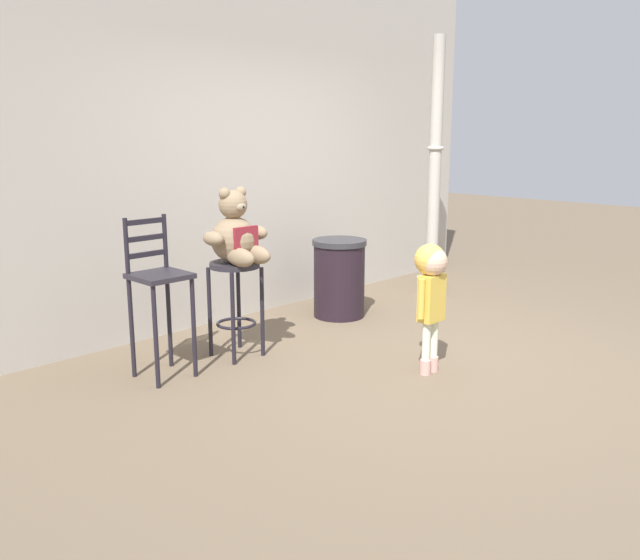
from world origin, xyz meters
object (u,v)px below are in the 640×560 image
(lamppost, at_px, (434,197))
(bar_stool_with_teddy, at_px, (235,290))
(teddy_bear, at_px, (236,236))
(trash_bin, at_px, (339,278))
(bar_chair_empty, at_px, (158,287))
(child_walking, at_px, (431,280))

(lamppost, bearing_deg, bar_stool_with_teddy, -177.85)
(teddy_bear, distance_m, trash_bin, 1.53)
(bar_stool_with_teddy, height_order, bar_chair_empty, bar_chair_empty)
(lamppost, bearing_deg, trash_bin, 175.71)
(teddy_bear, relative_size, bar_chair_empty, 0.50)
(teddy_bear, height_order, bar_chair_empty, teddy_bear)
(child_walking, bearing_deg, bar_stool_with_teddy, -97.89)
(teddy_bear, distance_m, bar_chair_empty, 0.71)
(trash_bin, bearing_deg, child_walking, -114.01)
(teddy_bear, relative_size, child_walking, 0.60)
(bar_stool_with_teddy, height_order, child_walking, child_walking)
(trash_bin, bearing_deg, bar_chair_empty, -175.39)
(bar_stool_with_teddy, xyz_separation_m, lamppost, (2.73, 0.10, 0.51))
(lamppost, distance_m, bar_chair_empty, 3.40)
(child_walking, xyz_separation_m, trash_bin, (0.66, 1.49, -0.32))
(child_walking, bearing_deg, trash_bin, -151.53)
(bar_stool_with_teddy, bearing_deg, trash_bin, 8.30)
(bar_stool_with_teddy, relative_size, trash_bin, 1.02)
(bar_stool_with_teddy, distance_m, trash_bin, 1.42)
(bar_stool_with_teddy, bearing_deg, teddy_bear, -90.00)
(lamppost, bearing_deg, teddy_bear, -177.26)
(teddy_bear, height_order, trash_bin, teddy_bear)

